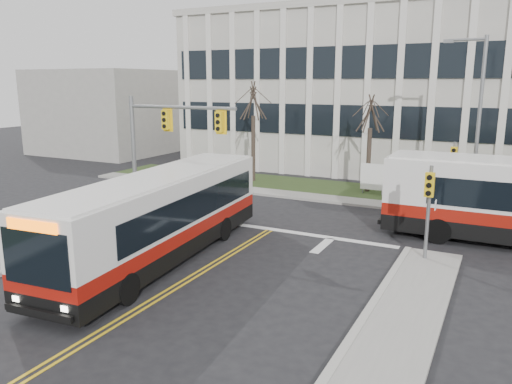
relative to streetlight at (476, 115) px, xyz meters
The scene contains 13 objects.
ground 18.81m from the streetlight, 116.37° to the right, with size 120.00×120.00×0.00m, color black.
sidewalk_cross 6.04m from the streetlight, 161.74° to the right, with size 44.00×1.60×0.14m, color #9E9B93.
building_lawn 6.23m from the streetlight, 149.29° to the left, with size 44.00×5.00×0.12m, color #2D431C.
office_building 14.15m from the streetlight, 102.38° to the left, with size 40.00×16.00×12.00m, color beige.
building_annex 35.43m from the streetlight, 163.93° to the left, with size 12.00×12.00×8.00m, color #9E9B93.
mast_arm_signal 16.39m from the streetlight, 146.49° to the right, with size 6.11×0.38×6.20m.
signal_pole_near 9.72m from the streetlight, 95.10° to the right, with size 0.34×0.39×3.80m.
signal_pole_far 2.93m from the streetlight, 136.05° to the right, with size 0.34×0.39×3.80m.
streetlight is the anchor object (origin of this frame).
directory_sign 6.96m from the streetlight, 166.77° to the left, with size 1.50×0.12×2.00m.
tree_left 14.15m from the streetlight, behind, with size 1.80×1.80×7.70m.
tree_mid 6.36m from the streetlight, 161.65° to the left, with size 1.80×1.80×6.82m.
bus_main 17.40m from the streetlight, 126.65° to the right, with size 2.70×12.45×3.32m, color silver, non-canonical shape.
Camera 1 is at (9.67, -12.49, 6.87)m, focal length 35.00 mm.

